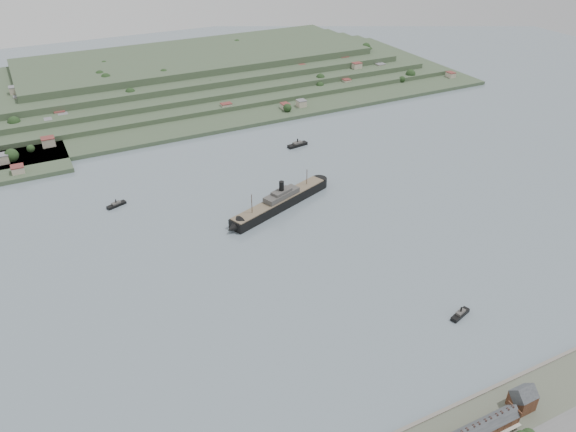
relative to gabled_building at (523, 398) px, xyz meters
name	(u,v)px	position (x,y,z in m)	size (l,w,h in m)	color
ground	(309,254)	(-27.50, 164.00, -8.19)	(1400.00, 1400.00, 0.00)	slate
gabled_building	(523,398)	(0.00, 0.00, 0.00)	(10.40, 10.18, 14.09)	#4C2B1B
far_peninsula	(177,79)	(0.41, 557.10, 3.69)	(760.00, 309.00, 30.00)	#364A31
steamship	(277,203)	(-19.71, 229.95, -3.30)	(105.75, 49.14, 26.46)	black
tugboat	(460,314)	(21.19, 66.22, -6.53)	(15.55, 8.35, 6.77)	black
ferry_west	(116,205)	(-132.35, 291.13, -6.76)	(16.37, 9.57, 5.94)	black
ferry_east	(298,144)	(50.61, 330.27, -6.32)	(21.27, 8.54, 7.75)	black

